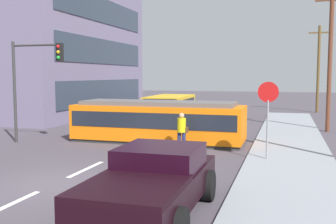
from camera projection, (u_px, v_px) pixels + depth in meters
ground_plane at (158, 136)px, 21.38m from camera, size 120.00×120.00×0.00m
sidewalk_curb_right at (290, 156)px, 15.60m from camera, size 3.20×36.00×0.14m
lane_stripe_0 at (9, 205)px, 9.94m from camera, size 0.16×2.40×0.01m
lane_stripe_1 at (86, 169)px, 13.75m from camera, size 0.16×2.40×0.01m
lane_stripe_2 at (130, 149)px, 17.57m from camera, size 0.16×2.40×0.01m
lane_stripe_3 at (178, 126)px, 25.33m from camera, size 0.16×2.40×0.01m
lane_stripe_4 at (198, 117)px, 31.05m from camera, size 0.16×2.40×0.01m
corner_building at (28, 38)px, 33.58m from camera, size 14.49×17.03×12.80m
streetcar_tram at (158, 121)px, 19.34m from camera, size 8.35×2.57×2.00m
city_bus at (170, 107)px, 27.69m from camera, size 2.65×5.25×1.83m
pedestrian_crossing at (182, 130)px, 16.78m from camera, size 0.46×0.36×1.67m
pickup_truck_parked at (154, 182)px, 9.15m from camera, size 2.29×5.01×1.55m
stop_sign at (268, 104)px, 14.65m from camera, size 0.76×0.07×2.88m
traffic_light_mast at (33, 72)px, 18.70m from camera, size 2.74×0.33×4.86m
utility_pole_mid at (330, 58)px, 22.52m from camera, size 1.80×0.24×8.09m
utility_pole_far at (318, 67)px, 34.29m from camera, size 1.80×0.24×7.51m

